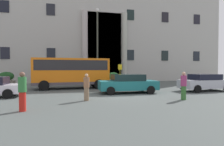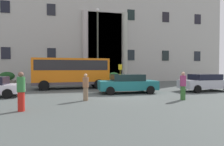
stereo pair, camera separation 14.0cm
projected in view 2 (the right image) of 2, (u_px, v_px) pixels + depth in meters
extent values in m
cube|color=#49504D|center=(117.00, 96.00, 13.92)|extent=(80.00, 64.00, 0.12)
cube|color=#A9A79F|center=(89.00, 26.00, 30.72)|extent=(40.80, 9.00, 17.32)
cube|color=black|center=(105.00, 47.00, 26.89)|extent=(4.76, 0.12, 9.66)
cylinder|color=#AEA3A0|center=(85.00, 47.00, 25.96)|extent=(0.78, 0.78, 9.66)
cylinder|color=#A8A99B|center=(125.00, 48.00, 27.22)|extent=(0.78, 0.78, 9.66)
cube|color=black|center=(6.00, 53.00, 23.97)|extent=(1.08, 0.08, 1.48)
cube|color=black|center=(52.00, 54.00, 25.20)|extent=(1.08, 0.08, 1.48)
cube|color=black|center=(131.00, 55.00, 27.67)|extent=(1.08, 0.08, 1.48)
cube|color=black|center=(165.00, 56.00, 28.90)|extent=(1.08, 0.08, 1.48)
cube|color=black|center=(197.00, 56.00, 30.13)|extent=(1.08, 0.08, 1.48)
cube|color=black|center=(5.00, 7.00, 23.82)|extent=(1.08, 0.08, 1.48)
cube|color=black|center=(51.00, 10.00, 25.05)|extent=(1.08, 0.08, 1.48)
cube|color=black|center=(131.00, 15.00, 27.51)|extent=(1.08, 0.08, 1.48)
cube|color=black|center=(166.00, 17.00, 28.75)|extent=(1.08, 0.08, 1.48)
cube|color=black|center=(198.00, 19.00, 29.98)|extent=(1.08, 0.08, 1.48)
cube|color=orange|center=(71.00, 71.00, 18.54)|extent=(7.06, 2.74, 2.42)
cube|color=black|center=(71.00, 65.00, 18.52)|extent=(6.64, 2.75, 0.92)
cube|color=black|center=(106.00, 67.00, 19.46)|extent=(0.16, 2.02, 1.15)
cube|color=#4D4247|center=(72.00, 83.00, 18.56)|extent=(7.06, 2.78, 0.24)
cylinder|color=black|center=(94.00, 82.00, 20.39)|extent=(0.91, 0.32, 0.90)
cylinder|color=black|center=(99.00, 84.00, 18.08)|extent=(0.91, 0.32, 0.90)
cylinder|color=black|center=(46.00, 83.00, 19.05)|extent=(0.91, 0.32, 0.90)
cylinder|color=black|center=(44.00, 86.00, 16.75)|extent=(0.91, 0.32, 0.90)
cylinder|color=#9A961D|center=(120.00, 75.00, 21.53)|extent=(0.08, 0.08, 2.32)
cube|color=yellow|center=(120.00, 67.00, 21.48)|extent=(0.44, 0.03, 0.60)
cube|color=slate|center=(114.00, 81.00, 24.91)|extent=(1.49, 0.97, 0.53)
ellipsoid|color=#2D6C30|center=(114.00, 76.00, 24.89)|extent=(1.43, 0.87, 0.88)
cube|color=slate|center=(7.00, 83.00, 21.64)|extent=(1.68, 0.89, 0.55)
ellipsoid|color=#1C451E|center=(7.00, 76.00, 21.62)|extent=(1.61, 0.80, 0.99)
cube|color=#726558|center=(80.00, 82.00, 23.82)|extent=(1.58, 0.88, 0.58)
ellipsoid|color=#1A521E|center=(80.00, 76.00, 23.80)|extent=(1.52, 0.79, 0.75)
cylinder|color=black|center=(15.00, 91.00, 14.22)|extent=(0.62, 0.21, 0.62)
cylinder|color=black|center=(7.00, 94.00, 12.48)|extent=(0.62, 0.21, 0.62)
cube|color=#1A676B|center=(127.00, 85.00, 15.26)|extent=(4.62, 2.09, 0.70)
cube|color=black|center=(127.00, 77.00, 15.24)|extent=(2.52, 1.77, 0.51)
cylinder|color=black|center=(142.00, 87.00, 16.49)|extent=(0.63, 0.23, 0.62)
cylinder|color=black|center=(150.00, 90.00, 14.62)|extent=(0.63, 0.23, 0.62)
cylinder|color=black|center=(106.00, 88.00, 15.92)|extent=(0.63, 0.23, 0.62)
cylinder|color=black|center=(110.00, 91.00, 14.05)|extent=(0.63, 0.23, 0.62)
cube|color=#B1B3BE|center=(205.00, 84.00, 16.47)|extent=(4.36, 1.94, 0.70)
cube|color=black|center=(205.00, 77.00, 16.46)|extent=(2.38, 1.65, 0.48)
cylinder|color=black|center=(211.00, 86.00, 17.72)|extent=(0.63, 0.22, 0.62)
cylinder|color=black|center=(183.00, 87.00, 16.95)|extent=(0.63, 0.22, 0.62)
cylinder|color=black|center=(197.00, 89.00, 15.24)|extent=(0.63, 0.22, 0.62)
cylinder|color=black|center=(149.00, 86.00, 17.96)|extent=(0.61, 0.21, 0.60)
cylinder|color=black|center=(134.00, 86.00, 17.90)|extent=(0.61, 0.23, 0.60)
cube|color=black|center=(142.00, 83.00, 17.92)|extent=(0.90, 0.40, 0.32)
cube|color=black|center=(140.00, 81.00, 17.91)|extent=(0.55, 0.29, 0.12)
cylinder|color=#A5A5A8|center=(148.00, 80.00, 17.94)|extent=(0.13, 0.55, 0.03)
cylinder|color=#33662D|center=(183.00, 93.00, 11.98)|extent=(0.30, 0.30, 0.85)
cylinder|color=#973464|center=(183.00, 81.00, 11.95)|extent=(0.36, 0.36, 0.66)
sphere|color=tan|center=(183.00, 74.00, 11.94)|extent=(0.23, 0.23, 0.23)
cylinder|color=red|center=(21.00, 102.00, 8.84)|extent=(0.30, 0.30, 0.89)
cylinder|color=#2E7037|center=(21.00, 84.00, 8.82)|extent=(0.36, 0.36, 0.68)
sphere|color=brown|center=(21.00, 74.00, 8.81)|extent=(0.24, 0.24, 0.24)
cylinder|color=#83694F|center=(86.00, 94.00, 11.70)|extent=(0.30, 0.30, 0.80)
cylinder|color=#8D5F41|center=(86.00, 82.00, 11.68)|extent=(0.36, 0.36, 0.62)
sphere|color=tan|center=(86.00, 75.00, 11.67)|extent=(0.21, 0.21, 0.21)
cylinder|color=#3B3E32|center=(98.00, 49.00, 22.18)|extent=(0.18, 0.18, 8.39)
sphere|color=silver|center=(98.00, 10.00, 22.06)|extent=(0.40, 0.40, 0.40)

